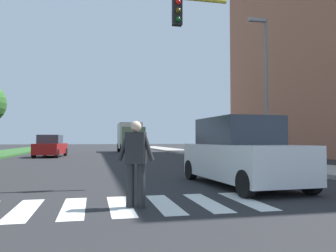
# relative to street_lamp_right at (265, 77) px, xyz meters

# --- Properties ---
(ground_plane) EXTENTS (140.00, 140.00, 0.00)m
(ground_plane) POSITION_rel_street_lamp_right_xyz_m (-8.12, 13.73, -4.59)
(ground_plane) COLOR #262628
(crosswalk) EXTENTS (5.85, 2.20, 0.01)m
(crosswalk) POSITION_rel_street_lamp_right_xyz_m (-8.12, -9.09, -4.59)
(crosswalk) COLOR silver
(crosswalk) RESTS_ON ground_plane
(sidewalk_right) EXTENTS (3.00, 64.00, 0.15)m
(sidewalk_right) POSITION_rel_street_lamp_right_xyz_m (0.60, 11.73, -4.52)
(sidewalk_right) COLOR #9E9991
(sidewalk_right) RESTS_ON ground_plane
(street_lamp_right) EXTENTS (1.02, 0.24, 7.50)m
(street_lamp_right) POSITION_rel_street_lamp_right_xyz_m (0.00, 0.00, 0.00)
(street_lamp_right) COLOR slate
(street_lamp_right) RESTS_ON sidewalk_right
(pedestrian_performer) EXTENTS (0.73, 0.36, 1.69)m
(pedestrian_performer) POSITION_rel_street_lamp_right_xyz_m (-7.85, -9.30, -3.66)
(pedestrian_performer) COLOR #262628
(pedestrian_performer) RESTS_ON ground_plane
(suv_crossing) EXTENTS (2.21, 4.70, 1.97)m
(suv_crossing) POSITION_rel_street_lamp_right_xyz_m (-4.51, -6.81, -3.66)
(suv_crossing) COLOR silver
(suv_crossing) RESTS_ON ground_plane
(sedan_midblock) EXTENTS (2.21, 4.48, 1.68)m
(sedan_midblock) POSITION_rel_street_lamp_right_xyz_m (-11.86, 11.27, -3.81)
(sedan_midblock) COLOR maroon
(sedan_midblock) RESTS_ON ground_plane
(truck_box_delivery) EXTENTS (2.40, 6.20, 3.10)m
(truck_box_delivery) POSITION_rel_street_lamp_right_xyz_m (-4.88, 19.70, -2.96)
(truck_box_delivery) COLOR gray
(truck_box_delivery) RESTS_ON ground_plane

